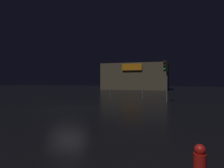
% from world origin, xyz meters
% --- Properties ---
extents(ground_plane, '(120.00, 120.00, 0.00)m').
position_xyz_m(ground_plane, '(0.00, 0.00, 0.00)').
color(ground_plane, black).
extents(store_building, '(14.37, 7.86, 5.80)m').
position_xyz_m(store_building, '(-1.69, 32.32, 2.91)').
color(store_building, brown).
rests_on(store_building, ground).
extents(traffic_signal_main, '(0.42, 0.42, 3.91)m').
position_xyz_m(traffic_signal_main, '(6.43, 6.67, 2.93)').
color(traffic_signal_main, '#595B60').
rests_on(traffic_signal_main, ground).
extents(bollard_kerb_a, '(0.09, 0.09, 1.20)m').
position_xyz_m(bollard_kerb_a, '(3.87, 8.95, 0.60)').
color(bollard_kerb_a, '#595B60').
rests_on(bollard_kerb_a, ground).
extents(bollard_kerb_b, '(0.08, 0.08, 1.07)m').
position_xyz_m(bollard_kerb_b, '(0.38, 8.24, 0.53)').
color(bollard_kerb_b, '#595B60').
rests_on(bollard_kerb_b, ground).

